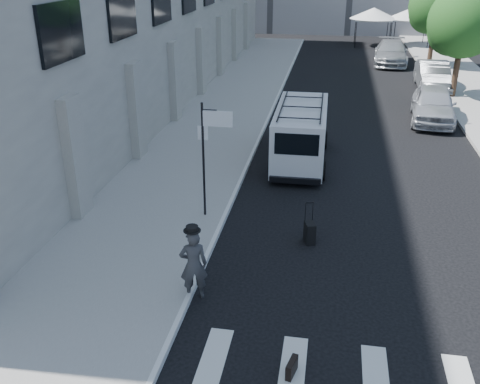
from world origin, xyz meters
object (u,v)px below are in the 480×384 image
at_px(businessman, 194,265).
at_px(parked_car_c, 391,53).
at_px(briefcase, 292,368).
at_px(parked_car_a, 433,104).
at_px(suitcase, 310,232).
at_px(parked_car_b, 433,76).
at_px(cargo_van, 301,133).

height_order(businessman, parked_car_c, businessman).
height_order(briefcase, parked_car_a, parked_car_a).
height_order(businessman, parked_car_a, businessman).
height_order(suitcase, parked_car_a, parked_car_a).
bearing_deg(parked_car_c, parked_car_b, -72.62).
height_order(briefcase, cargo_van, cargo_van).
relative_size(businessman, suitcase, 1.53).
distance_m(businessman, parked_car_c, 31.42).
bearing_deg(businessman, suitcase, -146.62).
height_order(parked_car_a, parked_car_b, parked_car_a).
bearing_deg(parked_car_a, businessman, -109.50).
bearing_deg(parked_car_c, parked_car_a, -82.77).
relative_size(cargo_van, parked_car_a, 1.18).
relative_size(parked_car_a, parked_car_c, 0.86).
distance_m(suitcase, parked_car_a, 13.97).
bearing_deg(parked_car_c, suitcase, -94.91).
bearing_deg(businessman, parked_car_c, -120.14).
bearing_deg(parked_car_b, briefcase, -102.68).
height_order(briefcase, parked_car_c, parked_car_c).
bearing_deg(businessman, briefcase, 121.42).
relative_size(businessman, parked_car_a, 0.36).
distance_m(suitcase, cargo_van, 6.57).
relative_size(briefcase, suitcase, 0.38).
bearing_deg(cargo_van, parked_car_a, 47.19).
bearing_deg(cargo_van, suitcase, -84.08).
bearing_deg(briefcase, parked_car_a, 87.72).
height_order(businessman, suitcase, businessman).
relative_size(suitcase, parked_car_a, 0.24).
bearing_deg(cargo_van, parked_car_b, 62.32).
xyz_separation_m(suitcase, parked_car_a, (5.17, 12.97, 0.52)).
bearing_deg(suitcase, briefcase, -107.15).
distance_m(parked_car_a, parked_car_c, 14.60).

